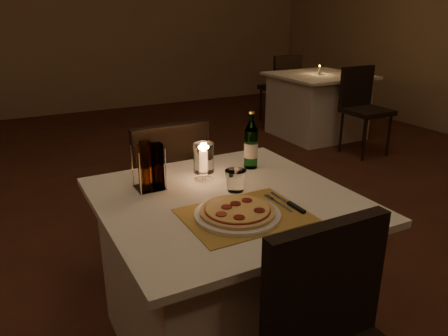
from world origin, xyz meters
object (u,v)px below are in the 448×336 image
main_table (226,274)px  plate (237,214)px  water_bottle (251,145)px  neighbor_table_right (317,105)px  hurricane_candle (204,159)px  pizza (237,211)px  tumbler (236,181)px  chair_far (166,182)px

main_table → plate: plate is taller
water_bottle → neighbor_table_right: water_bottle is taller
hurricane_candle → neighbor_table_right: hurricane_candle is taller
pizza → water_bottle: bearing=53.7°
tumbler → neighbor_table_right: 3.63m
plate → tumbler: 0.25m
tumbler → neighbor_table_right: size_ratio=0.09×
tumbler → water_bottle: size_ratio=0.33×
main_table → tumbler: bearing=32.0°
pizza → tumbler: bearing=62.3°
main_table → plate: (-0.05, -0.18, 0.38)m
main_table → chair_far: chair_far is taller
main_table → pizza: pizza is taller
main_table → plate: 0.42m
water_bottle → plate: bearing=-126.3°
chair_far → plate: bearing=-93.2°
hurricane_candle → main_table: bearing=-88.7°
tumbler → water_bottle: 0.30m
plate → neighbor_table_right: bearing=46.1°
plate → pizza: size_ratio=1.14×
chair_far → neighbor_table_right: (2.62, 1.88, -0.18)m
main_table → tumbler: tumbler is taller
main_table → neighbor_table_right: 3.69m
main_table → plate: bearing=-105.5°
chair_far → tumbler: size_ratio=9.91×
water_bottle → neighbor_table_right: size_ratio=0.28×
chair_far → plate: (-0.05, -0.89, 0.20)m
main_table → tumbler: 0.42m
main_table → water_bottle: water_bottle is taller
main_table → neighbor_table_right: size_ratio=1.00×
pizza → hurricane_candle: hurricane_candle is taller
main_table → water_bottle: (0.27, 0.26, 0.48)m
main_table → chair_far: (-0.00, 0.71, 0.18)m
hurricane_candle → plate: bearing=-96.8°
plate → pizza: bearing=-100.5°
water_bottle → neighbor_table_right: 3.35m
plate → hurricane_candle: 0.40m
pizza → hurricane_candle: (0.05, 0.38, 0.08)m
pizza → neighbor_table_right: bearing=46.1°
plate → hurricane_candle: size_ratio=1.84×
chair_far → water_bottle: bearing=-59.3°
plate → neighbor_table_right: 3.87m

